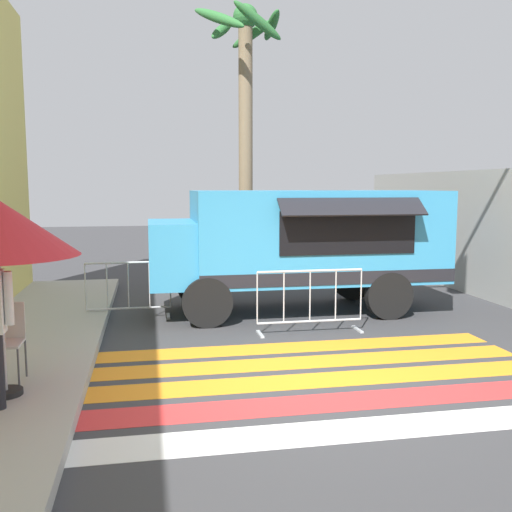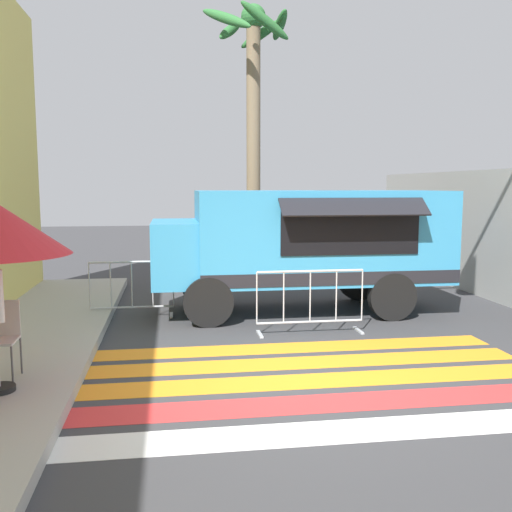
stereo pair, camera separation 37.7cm
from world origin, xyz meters
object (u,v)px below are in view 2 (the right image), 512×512
at_px(barricade_front, 310,302).
at_px(barricade_side, 132,290).
at_px(food_truck, 298,240).
at_px(palm_tree, 253,98).
at_px(folding_chair, 0,332).

xyz_separation_m(barricade_front, barricade_side, (-3.06, 1.64, -0.01)).
height_order(food_truck, barricade_side, food_truck).
relative_size(food_truck, palm_tree, 0.83).
distance_m(folding_chair, barricade_side, 3.96).
xyz_separation_m(barricade_front, palm_tree, (-0.27, 4.96, 4.11)).
bearing_deg(barricade_front, folding_chair, -154.50).
distance_m(food_truck, folding_chair, 5.93).
bearing_deg(barricade_side, folding_chair, -109.52).
xyz_separation_m(folding_chair, barricade_front, (4.38, 2.09, -0.19)).
relative_size(barricade_side, palm_tree, 0.23).
xyz_separation_m(folding_chair, barricade_side, (1.32, 3.73, -0.20)).
height_order(folding_chair, palm_tree, palm_tree).
relative_size(folding_chair, barricade_front, 0.51).
height_order(food_truck, palm_tree, palm_tree).
bearing_deg(folding_chair, barricade_front, 17.15).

